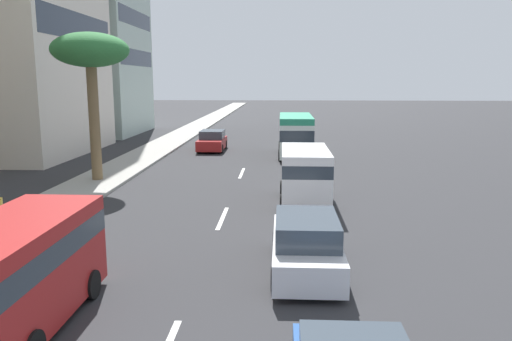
# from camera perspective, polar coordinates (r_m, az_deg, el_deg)

# --- Properties ---
(ground_plane) EXTENTS (198.00, 198.00, 0.00)m
(ground_plane) POSITION_cam_1_polar(r_m,az_deg,el_deg) (35.32, -0.81, 1.62)
(ground_plane) COLOR #2D2D30
(sidewalk_right) EXTENTS (162.00, 3.02, 0.15)m
(sidewalk_right) POSITION_cam_1_polar(r_m,az_deg,el_deg) (36.53, -12.43, 1.78)
(sidewalk_right) COLOR #9E9B93
(sidewalk_right) RESTS_ON ground_plane
(lane_stripe_mid) EXTENTS (3.20, 0.16, 0.01)m
(lane_stripe_mid) POSITION_cam_1_polar(r_m,az_deg,el_deg) (19.67, -3.85, -5.44)
(lane_stripe_mid) COLOR silver
(lane_stripe_mid) RESTS_ON ground_plane
(lane_stripe_far) EXTENTS (3.20, 0.16, 0.01)m
(lane_stripe_far) POSITION_cam_1_polar(r_m,az_deg,el_deg) (28.96, -1.63, -0.30)
(lane_stripe_far) COLOR silver
(lane_stripe_far) RESTS_ON ground_plane
(car_lead) EXTENTS (4.73, 1.92, 1.63)m
(car_lead) POSITION_cam_1_polar(r_m,az_deg,el_deg) (14.26, 5.74, -8.41)
(car_lead) COLOR silver
(car_lead) RESTS_ON ground_plane
(minibus_second) EXTENTS (6.75, 2.36, 2.89)m
(minibus_second) POSITION_cam_1_polar(r_m,az_deg,el_deg) (35.30, 4.53, 4.18)
(minibus_second) COLOR silver
(minibus_second) RESTS_ON ground_plane
(car_third) EXTENTS (4.13, 1.95, 1.54)m
(car_third) POSITION_cam_1_polar(r_m,az_deg,el_deg) (38.34, -5.02, 3.37)
(car_third) COLOR #A51E1E
(car_third) RESTS_ON ground_plane
(van_fourth) EXTENTS (5.01, 2.19, 2.40)m
(van_fourth) POSITION_cam_1_polar(r_m,az_deg,el_deg) (12.04, -25.57, -9.95)
(van_fourth) COLOR #A51E1E
(van_fourth) RESTS_ON ground_plane
(van_sixth) EXTENTS (4.65, 2.14, 2.40)m
(van_sixth) POSITION_cam_1_polar(r_m,az_deg,el_deg) (21.75, 5.60, -0.24)
(van_sixth) COLOR white
(van_sixth) RESTS_ON ground_plane
(palm_tree) EXTENTS (3.90, 3.90, 7.56)m
(palm_tree) POSITION_cam_1_polar(r_m,az_deg,el_deg) (27.32, -18.37, 12.46)
(palm_tree) COLOR brown
(palm_tree) RESTS_ON sidewalk_right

